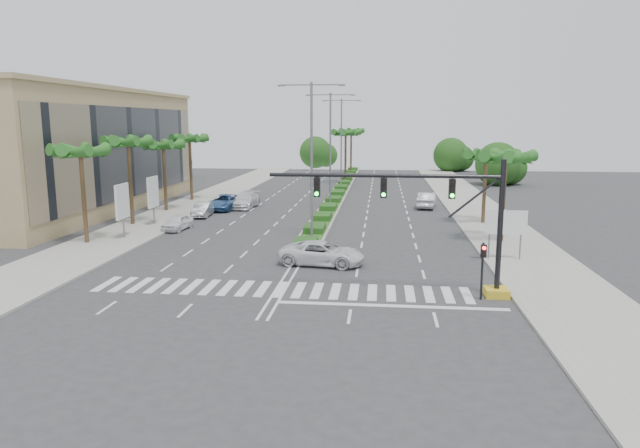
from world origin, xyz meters
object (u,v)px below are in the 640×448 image
Objects in this scene: car_parked_b at (203,209)px; car_parked_a at (177,222)px; car_parked_c at (224,202)px; car_right at (426,200)px; car_crossing at (322,253)px; car_parked_d at (245,200)px.

car_parked_a is at bearing -93.58° from car_parked_b.
car_right reaches higher than car_parked_c.
car_parked_a is 0.71× the size of car_crossing.
car_parked_d is at bearing 32.29° from car_crossing.
car_crossing is 1.08× the size of car_right.
car_parked_c reaches higher than car_crossing.
car_parked_c is 25.47m from car_crossing.
car_crossing reaches higher than car_parked_b.
car_parked_c is at bearing 75.27° from car_parked_b.
car_parked_a is at bearing 42.21° from car_right.
car_parked_b is 0.74× the size of car_parked_c.
car_right is at bearing -10.46° from car_crossing.
car_parked_a is 7.04m from car_parked_b.
car_crossing is (13.47, -10.58, 0.10)m from car_parked_a.
car_parked_b is 22.19m from car_crossing.
car_right is (21.11, 3.60, 0.04)m from car_parked_c.
car_crossing is 27.09m from car_right.
car_parked_d is at bearing 13.83° from car_right.
car_crossing is at bearing -53.69° from car_parked_c.
car_parked_d is 25.96m from car_crossing.
car_crossing is (10.75, -23.63, -0.05)m from car_parked_d.
car_parked_a is 0.92× the size of car_parked_b.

